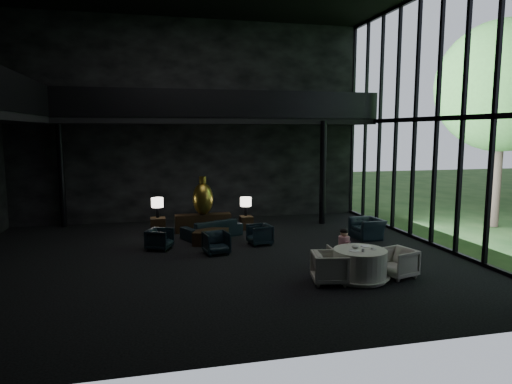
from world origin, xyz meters
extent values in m
cube|color=black|center=(0.00, 0.00, 0.00)|extent=(14.00, 12.00, 0.02)
cube|color=black|center=(0.00, 6.00, 4.00)|extent=(14.00, 0.04, 8.00)
cube|color=black|center=(0.00, -6.00, 4.00)|extent=(14.00, 0.04, 8.00)
cube|color=black|center=(1.00, 5.00, 4.00)|extent=(12.00, 2.00, 0.25)
cube|color=black|center=(-5.00, 0.00, 4.60)|extent=(0.06, 12.00, 1.00)
cube|color=black|center=(1.00, 4.00, 4.60)|extent=(12.00, 0.06, 1.00)
cylinder|color=black|center=(-5.00, 5.70, 2.00)|extent=(0.24, 0.24, 4.00)
cylinder|color=black|center=(4.80, 4.00, 2.00)|extent=(0.24, 0.24, 4.00)
cylinder|color=#382D23|center=(11.00, 2.00, 2.45)|extent=(0.36, 0.36, 4.90)
sphere|color=#2B5E21|center=(11.00, 2.00, 5.25)|extent=(4.80, 4.80, 4.80)
cube|color=black|center=(0.07, 3.62, 0.32)|extent=(2.01, 0.46, 0.64)
ellipsoid|color=#A58C37|center=(0.07, 3.55, 1.21)|extent=(0.74, 0.74, 1.14)
cylinder|color=#A58C37|center=(0.07, 3.55, 1.89)|extent=(0.25, 0.25, 0.23)
cube|color=black|center=(-1.53, 3.63, 0.29)|extent=(0.52, 0.52, 0.57)
cylinder|color=black|center=(-1.53, 3.71, 0.76)|extent=(0.13, 0.13, 0.37)
cylinder|color=white|center=(-1.53, 3.71, 1.11)|extent=(0.42, 0.42, 0.34)
cube|color=black|center=(1.67, 3.60, 0.25)|extent=(0.45, 0.45, 0.50)
cylinder|color=black|center=(1.67, 3.71, 0.68)|extent=(0.12, 0.12, 0.36)
cylinder|color=white|center=(1.67, 3.71, 1.02)|extent=(0.41, 0.41, 0.33)
imported|color=black|center=(0.27, 2.70, 0.39)|extent=(2.09, 1.32, 0.79)
imported|color=#102236|center=(-1.52, 1.39, 0.33)|extent=(0.81, 0.83, 0.66)
imported|color=black|center=(1.61, 1.30, 0.33)|extent=(0.68, 0.71, 0.66)
imported|color=#122636|center=(0.10, 0.50, 0.34)|extent=(0.75, 0.72, 0.68)
imported|color=black|center=(5.37, 1.29, 0.44)|extent=(0.73, 1.05, 0.88)
cube|color=black|center=(0.11, 1.76, 0.22)|extent=(1.28, 1.28, 0.44)
cylinder|color=white|center=(3.18, -2.64, 0.38)|extent=(1.30, 1.30, 0.75)
cone|color=white|center=(3.18, -2.64, 0.05)|extent=(1.47, 1.47, 0.10)
imported|color=#ADA79D|center=(3.09, -1.82, 0.32)|extent=(0.66, 0.63, 0.64)
imported|color=#B2AFAB|center=(4.19, -2.67, 0.40)|extent=(0.93, 0.96, 0.81)
imported|color=beige|center=(2.37, -2.72, 0.44)|extent=(0.96, 1.00, 0.88)
cylinder|color=#E1A1C1|center=(3.16, -1.72, 0.66)|extent=(0.30, 0.30, 0.42)
sphere|color=#D8A884|center=(3.16, -1.72, 0.98)|extent=(0.21, 0.21, 0.21)
ellipsoid|color=black|center=(3.16, -1.72, 1.01)|extent=(0.22, 0.22, 0.15)
cylinder|color=white|center=(2.97, -2.72, 0.76)|extent=(0.32, 0.32, 0.02)
cylinder|color=white|center=(3.44, -2.37, 0.76)|extent=(0.27, 0.27, 0.02)
cylinder|color=white|center=(3.49, -2.71, 0.76)|extent=(0.21, 0.21, 0.01)
cylinder|color=white|center=(3.46, -2.71, 0.79)|extent=(0.07, 0.07, 0.05)
ellipsoid|color=white|center=(3.11, -2.51, 0.79)|extent=(0.17, 0.17, 0.09)
cylinder|color=#99999E|center=(3.15, -2.84, 0.79)|extent=(0.08, 0.08, 0.08)
camera|label=1|loc=(-1.78, -12.59, 3.63)|focal=32.00mm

